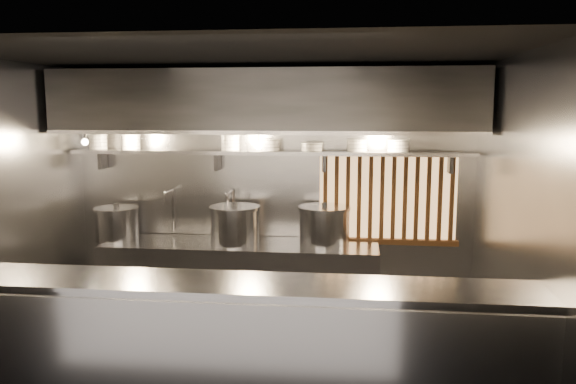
% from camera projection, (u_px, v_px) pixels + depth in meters
% --- Properties ---
extents(floor, '(4.50, 4.50, 0.00)m').
position_uv_depth(floor, '(249.00, 369.00, 5.11)').
color(floor, black).
rests_on(floor, ground).
extents(ceiling, '(4.50, 4.50, 0.00)m').
position_uv_depth(ceiling, '(246.00, 55.00, 4.70)').
color(ceiling, black).
rests_on(ceiling, wall_back).
extents(wall_back, '(4.50, 0.00, 4.50)m').
position_uv_depth(wall_back, '(272.00, 193.00, 6.38)').
color(wall_back, gray).
rests_on(wall_back, floor).
extents(wall_left, '(0.00, 3.00, 3.00)m').
position_uv_depth(wall_left, '(7.00, 213.00, 5.16)').
color(wall_left, gray).
rests_on(wall_left, floor).
extents(wall_right, '(0.00, 3.00, 3.00)m').
position_uv_depth(wall_right, '(514.00, 225.00, 4.65)').
color(wall_right, gray).
rests_on(wall_right, floor).
extents(serving_counter, '(4.50, 0.56, 1.13)m').
position_uv_depth(serving_counter, '(224.00, 356.00, 4.09)').
color(serving_counter, '#97979C').
rests_on(serving_counter, floor).
extents(cooking_bench, '(3.00, 0.70, 0.90)m').
position_uv_depth(cooking_bench, '(240.00, 283.00, 6.19)').
color(cooking_bench, '#97979C').
rests_on(cooking_bench, floor).
extents(bowl_shelf, '(4.40, 0.34, 0.04)m').
position_uv_depth(bowl_shelf, '(269.00, 152.00, 6.13)').
color(bowl_shelf, '#97979C').
rests_on(bowl_shelf, wall_back).
extents(exhaust_hood, '(4.40, 0.81, 0.65)m').
position_uv_depth(exhaust_hood, '(266.00, 102.00, 5.84)').
color(exhaust_hood, '#2D2D30').
rests_on(exhaust_hood, ceiling).
extents(wood_screen, '(1.56, 0.09, 1.04)m').
position_uv_depth(wood_screen, '(388.00, 198.00, 6.19)').
color(wood_screen, '#FFBF72').
rests_on(wood_screen, wall_back).
extents(faucet_left, '(0.04, 0.30, 0.50)m').
position_uv_depth(faucet_left, '(170.00, 201.00, 6.39)').
color(faucet_left, silver).
rests_on(faucet_left, wall_back).
extents(faucet_right, '(0.04, 0.30, 0.50)m').
position_uv_depth(faucet_right, '(231.00, 203.00, 6.31)').
color(faucet_right, silver).
rests_on(faucet_right, wall_back).
extents(heat_lamp, '(0.25, 0.35, 0.20)m').
position_uv_depth(heat_lamp, '(83.00, 136.00, 5.86)').
color(heat_lamp, '#97979C').
rests_on(heat_lamp, exhaust_hood).
extents(pendant_bulb, '(0.09, 0.09, 0.19)m').
position_uv_depth(pendant_bulb, '(258.00, 146.00, 6.02)').
color(pendant_bulb, '#2D2D30').
rests_on(pendant_bulb, exhaust_hood).
extents(stock_pot_left, '(0.63, 0.63, 0.41)m').
position_uv_depth(stock_pot_left, '(117.00, 224.00, 6.25)').
color(stock_pot_left, '#97979C').
rests_on(stock_pot_left, cooking_bench).
extents(stock_pot_mid, '(0.60, 0.60, 0.46)m').
position_uv_depth(stock_pot_mid, '(235.00, 225.00, 6.07)').
color(stock_pot_mid, '#97979C').
rests_on(stock_pot_mid, cooking_bench).
extents(stock_pot_right, '(0.70, 0.70, 0.46)m').
position_uv_depth(stock_pot_right, '(324.00, 225.00, 6.04)').
color(stock_pot_right, '#97979C').
rests_on(stock_pot_right, cooking_bench).
extents(bowl_stack_0, '(0.21, 0.21, 0.17)m').
position_uv_depth(bowl_stack_0, '(98.00, 142.00, 6.34)').
color(bowl_stack_0, white).
rests_on(bowl_stack_0, bowl_shelf).
extents(bowl_stack_1, '(0.21, 0.21, 0.17)m').
position_uv_depth(bowl_stack_1, '(131.00, 142.00, 6.30)').
color(bowl_stack_1, white).
rests_on(bowl_stack_1, bowl_shelf).
extents(bowl_stack_2, '(0.21, 0.21, 0.17)m').
position_uv_depth(bowl_stack_2, '(230.00, 143.00, 6.17)').
color(bowl_stack_2, white).
rests_on(bowl_stack_2, bowl_shelf).
extents(bowl_stack_3, '(0.21, 0.21, 0.13)m').
position_uv_depth(bowl_stack_3, '(271.00, 145.00, 6.12)').
color(bowl_stack_3, white).
rests_on(bowl_stack_3, bowl_shelf).
extents(bowl_stack_4, '(0.24, 0.24, 0.09)m').
position_uv_depth(bowl_stack_4, '(312.00, 147.00, 6.07)').
color(bowl_stack_4, white).
rests_on(bowl_stack_4, bowl_shelf).
extents(bowl_stack_5, '(0.23, 0.23, 0.13)m').
position_uv_depth(bowl_stack_5, '(357.00, 145.00, 6.01)').
color(bowl_stack_5, white).
rests_on(bowl_stack_5, bowl_shelf).
extents(bowl_stack_6, '(0.24, 0.24, 0.13)m').
position_uv_depth(bowl_stack_6, '(398.00, 146.00, 5.97)').
color(bowl_stack_6, white).
rests_on(bowl_stack_6, bowl_shelf).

